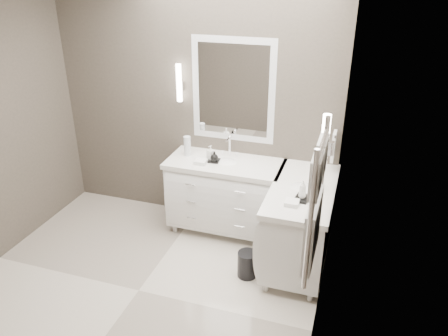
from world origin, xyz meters
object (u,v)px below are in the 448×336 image
(vanity_back, at_px, (225,192))
(towel_ladder, at_px, (315,208))
(waste_bin, at_px, (247,264))
(vanity_right, at_px, (300,220))

(vanity_back, relative_size, towel_ladder, 1.38)
(towel_ladder, height_order, waste_bin, towel_ladder)
(vanity_back, height_order, towel_ladder, towel_ladder)
(vanity_right, xyz_separation_m, towel_ladder, (0.23, -1.30, 0.91))
(vanity_right, bearing_deg, towel_ladder, -80.16)
(vanity_back, xyz_separation_m, waste_bin, (0.45, -0.70, -0.35))
(vanity_back, bearing_deg, towel_ladder, -55.90)
(vanity_back, xyz_separation_m, vanity_right, (0.88, -0.33, 0.00))
(vanity_right, height_order, waste_bin, vanity_right)
(towel_ladder, bearing_deg, vanity_back, 124.10)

